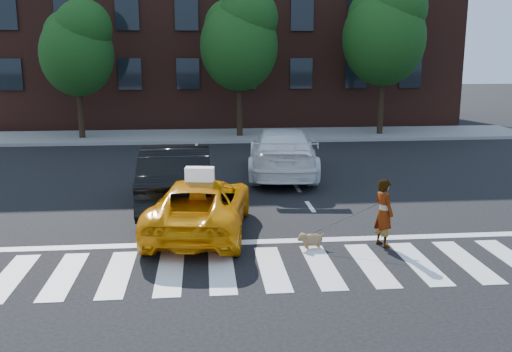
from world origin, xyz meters
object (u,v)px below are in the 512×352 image
at_px(tree_mid, 240,36).
at_px(dog, 310,239).
at_px(tree_left, 77,45).
at_px(woman, 384,213).
at_px(black_sedan, 176,176).
at_px(tree_right, 385,28).
at_px(white_suv, 283,152).
at_px(taxi, 200,205).

relative_size(tree_mid, dog, 11.25).
relative_size(tree_left, dog, 10.30).
xyz_separation_m(woman, dog, (-1.61, -0.01, -0.54)).
bearing_deg(black_sedan, tree_right, -128.82).
bearing_deg(woman, tree_right, -37.73).
distance_m(tree_mid, woman, 16.54).
relative_size(tree_right, dog, 12.20).
height_order(tree_mid, woman, tree_mid).
bearing_deg(dog, white_suv, 74.56).
relative_size(taxi, woman, 3.06).
height_order(tree_right, dog, tree_right).
relative_size(tree_left, tree_mid, 0.92).
height_order(tree_left, black_sedan, tree_left).
height_order(tree_mid, white_suv, tree_mid).
relative_size(tree_left, tree_right, 0.84).
distance_m(black_sedan, dog, 4.84).
bearing_deg(woman, tree_mid, -13.08).
bearing_deg(tree_right, taxi, -121.65).
bearing_deg(white_suv, black_sedan, 53.15).
height_order(tree_right, taxi, tree_right).
distance_m(tree_left, black_sedan, 13.62).
height_order(taxi, dog, taxi).
xyz_separation_m(taxi, black_sedan, (-0.65, 2.32, 0.21)).
bearing_deg(woman, black_sedan, 30.82).
bearing_deg(woman, dog, 69.95).
bearing_deg(dog, taxi, 137.12).
bearing_deg(taxi, tree_mid, -89.77).
relative_size(tree_right, woman, 5.12).
bearing_deg(white_suv, dog, 92.95).
distance_m(tree_mid, black_sedan, 13.08).
bearing_deg(tree_mid, white_suv, -84.18).
bearing_deg(tree_left, dog, -63.49).
distance_m(tree_mid, dog, 16.58).
bearing_deg(tree_right, tree_mid, 180.00).
xyz_separation_m(black_sedan, white_suv, (3.45, 3.68, -0.04)).
xyz_separation_m(black_sedan, woman, (4.63, -3.72, -0.10)).
relative_size(black_sedan, dog, 8.18).
height_order(taxi, white_suv, white_suv).
xyz_separation_m(tree_mid, black_sedan, (-2.58, -12.18, -4.00)).
xyz_separation_m(tree_right, dog, (-6.57, -15.91, -5.05)).
bearing_deg(taxi, dog, 157.06).
bearing_deg(tree_mid, black_sedan, -101.98).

